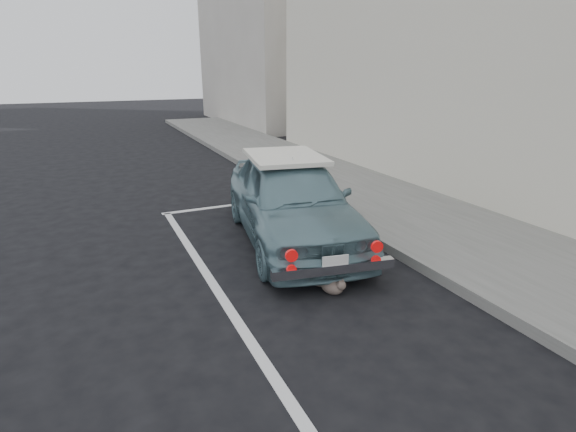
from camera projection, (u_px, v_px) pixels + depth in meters
name	position (u px, v px, depth m)	size (l,w,h in m)	color
sidewalk	(514.00, 260.00, 6.44)	(2.80, 40.00, 0.15)	#63625E
shop_building	(571.00, 23.00, 8.33)	(3.50, 18.00, 7.00)	silver
building_far	(260.00, 40.00, 21.99)	(3.50, 10.00, 8.00)	#B1ABA1
pline_front	(236.00, 205.00, 9.28)	(3.00, 0.12, 0.01)	silver
pline_side	(217.00, 290.00, 5.71)	(0.12, 7.00, 0.01)	silver
retro_coupe	(291.00, 199.00, 7.18)	(2.32, 4.30, 1.39)	slate
cat	(333.00, 286.00, 5.60)	(0.31, 0.43, 0.24)	#6F6155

